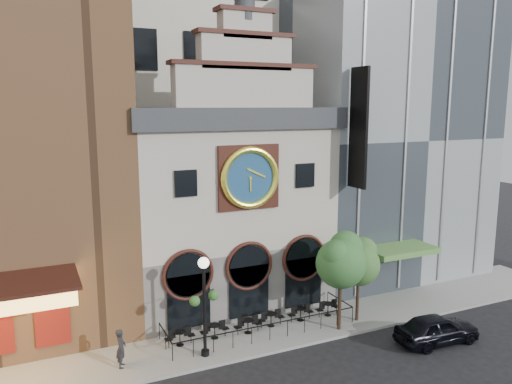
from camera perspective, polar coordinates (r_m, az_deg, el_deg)
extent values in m
plane|color=black|center=(26.80, 2.79, -17.86)|extent=(120.00, 120.00, 0.00)
cube|color=gray|center=(28.77, 0.40, -15.64)|extent=(44.00, 5.00, 0.15)
cube|color=#605E5B|center=(32.70, -3.75, -8.54)|extent=(12.00, 8.00, 4.00)
cube|color=beige|center=(31.40, -3.86, 1.03)|extent=(12.00, 8.00, 7.00)
cube|color=#2D3035|center=(31.03, -3.95, 8.53)|extent=(12.60, 8.60, 1.20)
cube|color=#381710|center=(27.53, -0.84, 1.69)|extent=(3.60, 0.25, 3.60)
cylinder|color=navy|center=(27.41, -0.72, 1.66)|extent=(3.10, 0.12, 3.10)
torus|color=#F0E546|center=(27.34, -0.65, 1.63)|extent=(3.46, 0.36, 3.46)
cylinder|color=#2D3035|center=(28.14, -1.31, 20.07)|extent=(1.10, 1.10, 1.10)
cube|color=gray|center=(39.31, 13.08, 6.24)|extent=(14.00, 12.00, 20.00)
cube|color=#5E9644|center=(33.03, 16.17, -6.37)|extent=(4.50, 2.40, 0.35)
cube|color=black|center=(29.82, 11.65, 7.14)|extent=(0.18, 1.60, 7.00)
cube|color=beige|center=(43.12, -10.16, 19.79)|extent=(20.00, 16.00, 40.00)
cylinder|color=black|center=(27.11, -8.71, -15.52)|extent=(0.68, 0.68, 0.03)
cylinder|color=black|center=(27.27, -8.69, -16.22)|extent=(0.06, 0.06, 0.72)
cylinder|color=black|center=(27.63, -4.76, -14.94)|extent=(0.68, 0.68, 0.03)
cylinder|color=black|center=(27.78, -4.75, -15.63)|extent=(0.06, 0.06, 0.72)
cylinder|color=black|center=(28.11, -0.93, -14.44)|extent=(0.68, 0.68, 0.03)
cylinder|color=black|center=(28.27, -0.93, -15.13)|extent=(0.06, 0.06, 0.72)
cylinder|color=black|center=(28.92, 1.73, -13.73)|extent=(0.68, 0.68, 0.03)
cylinder|color=black|center=(29.07, 1.73, -14.40)|extent=(0.06, 0.06, 0.72)
cylinder|color=black|center=(29.69, 5.12, -13.11)|extent=(0.68, 0.68, 0.03)
cylinder|color=black|center=(29.84, 5.11, -13.77)|extent=(0.06, 0.06, 0.72)
cylinder|color=black|center=(30.54, 8.24, -12.51)|extent=(0.68, 0.68, 0.03)
cylinder|color=black|center=(30.68, 8.22, -13.15)|extent=(0.06, 0.06, 0.72)
imported|color=black|center=(29.01, 19.97, -14.49)|extent=(4.74, 2.14, 1.58)
imported|color=black|center=(25.61, -15.18, -16.84)|extent=(0.63, 0.79, 1.90)
cylinder|color=black|center=(25.34, -5.91, -13.44)|extent=(0.17, 0.17, 4.63)
cylinder|color=black|center=(26.27, -5.82, -17.79)|extent=(0.41, 0.41, 0.28)
sphere|color=white|center=(24.46, -6.02, -8.05)|extent=(0.56, 0.56, 0.56)
sphere|color=#305C24|center=(24.78, -7.01, -12.27)|extent=(0.52, 0.52, 0.52)
sphere|color=#305C24|center=(25.37, -4.89, -11.69)|extent=(0.52, 0.52, 0.52)
cylinder|color=#382619|center=(28.66, 9.53, -12.49)|extent=(0.21, 0.21, 2.96)
sphere|color=#2B6227|center=(27.86, 9.67, -8.06)|extent=(2.75, 2.75, 2.75)
sphere|color=#2B6227|center=(28.19, 10.24, -6.29)|extent=(1.90, 1.90, 1.90)
sphere|color=#2B6227|center=(27.31, 9.22, -7.25)|extent=(1.69, 1.69, 1.69)
cylinder|color=#382619|center=(30.01, 11.52, -11.86)|extent=(0.19, 0.19, 2.61)
sphere|color=#366427|center=(29.32, 11.66, -8.13)|extent=(2.42, 2.42, 2.42)
sphere|color=#366427|center=(29.62, 12.11, -6.65)|extent=(1.68, 1.68, 1.68)
sphere|color=#366427|center=(28.83, 11.31, -7.47)|extent=(1.49, 1.49, 1.49)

